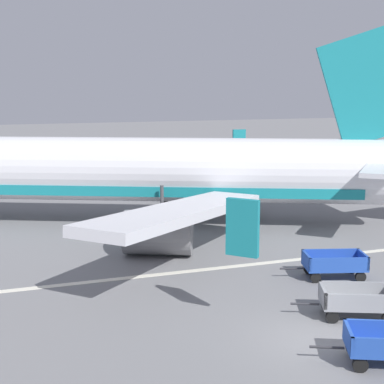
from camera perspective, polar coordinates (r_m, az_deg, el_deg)
name	(u,v)px	position (r m, az deg, el deg)	size (l,w,h in m)	color
ground_plane	(317,340)	(19.52, 12.11, -13.97)	(220.00, 220.00, 0.00)	slate
apron_stripe	(223,267)	(26.12, 3.08, -7.38)	(120.00, 0.36, 0.01)	silver
airplane	(142,171)	(34.08, -4.96, 2.07)	(35.83, 29.33, 11.34)	silver
baggage_cart_third_in_row	(357,301)	(21.39, 15.83, -10.19)	(3.56, 2.25, 1.07)	gray
baggage_cart_fourth_in_row	(334,264)	(25.28, 13.73, -6.86)	(3.62, 2.04, 1.07)	#234CB2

